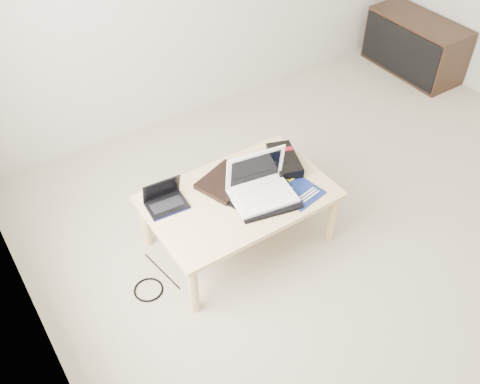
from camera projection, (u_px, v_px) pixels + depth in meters
ground at (382, 246)px, 3.41m from camera, size 4.00×4.00×0.00m
coffee_table at (239, 201)px, 3.21m from camera, size 1.10×0.70×0.40m
media_cabinet at (415, 45)px, 4.84m from camera, size 0.41×0.90×0.50m
book at (226, 182)px, 3.24m from camera, size 0.37×0.34×0.03m
netbook at (165, 200)px, 3.10m from camera, size 0.24×0.19×0.17m
tablet at (238, 189)px, 3.21m from camera, size 0.31×0.26×0.01m
remote at (253, 187)px, 3.22m from camera, size 0.06×0.23×0.02m
neoprene_sleeve at (266, 200)px, 3.13m from camera, size 0.41×0.34×0.02m
white_laptop at (260, 186)px, 3.12m from camera, size 0.40×0.31×0.26m
motherboard at (296, 189)px, 3.21m from camera, size 0.28×0.33×0.01m
gpu_box at (284, 160)px, 3.36m from camera, size 0.25×0.35×0.07m
cable_coil at (234, 200)px, 3.13m from camera, size 0.12×0.12×0.01m
floor_cable_coil at (149, 290)px, 3.15m from camera, size 0.22×0.22×0.01m
floor_cable_trail at (162, 271)px, 3.26m from camera, size 0.06×0.35×0.01m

